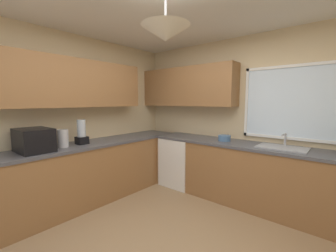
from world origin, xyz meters
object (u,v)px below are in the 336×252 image
(dishwasher, at_px, (181,161))
(microwave, at_px, (34,140))
(sink_assembly, at_px, (282,147))
(bowl, at_px, (224,138))
(blender_appliance, at_px, (82,133))
(kettle, at_px, (63,138))

(dishwasher, xyz_separation_m, microwave, (-0.66, -2.19, 0.62))
(microwave, height_order, sink_assembly, microwave)
(dishwasher, xyz_separation_m, bowl, (0.83, 0.03, 0.52))
(microwave, bearing_deg, sink_assembly, 43.72)
(microwave, relative_size, sink_assembly, 0.78)
(bowl, relative_size, blender_appliance, 0.54)
(microwave, relative_size, bowl, 2.49)
(microwave, bearing_deg, blender_appliance, 90.00)
(kettle, bearing_deg, sink_assembly, 39.11)
(kettle, xyz_separation_m, blender_appliance, (-0.02, 0.28, 0.04))
(sink_assembly, bearing_deg, kettle, -140.89)
(kettle, distance_m, blender_appliance, 0.28)
(bowl, bearing_deg, dishwasher, -177.94)
(kettle, bearing_deg, dishwasher, 70.82)
(kettle, distance_m, sink_assembly, 2.98)
(microwave, xyz_separation_m, sink_assembly, (2.33, 2.23, -0.13))
(sink_assembly, height_order, blender_appliance, blender_appliance)
(dishwasher, distance_m, bowl, 0.98)
(blender_appliance, bearing_deg, sink_assembly, 34.43)
(microwave, xyz_separation_m, bowl, (1.49, 2.22, -0.10))
(dishwasher, distance_m, kettle, 2.04)
(dishwasher, relative_size, bowl, 4.49)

